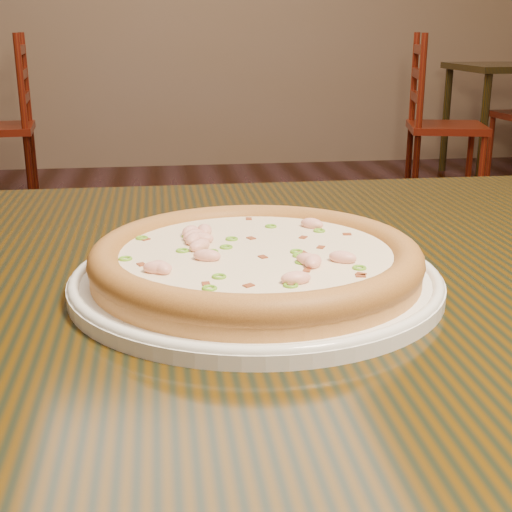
{
  "coord_description": "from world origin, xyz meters",
  "views": [
    {
      "loc": [
        -0.22,
        -0.77,
        0.97
      ],
      "look_at": [
        -0.14,
        -0.18,
        0.78
      ],
      "focal_mm": 50.0,
      "sensor_mm": 36.0,
      "label": 1
    }
  ],
  "objects": [
    {
      "name": "hero_table",
      "position": [
        -0.02,
        -0.13,
        0.65
      ],
      "size": [
        1.2,
        0.8,
        0.75
      ],
      "color": "black",
      "rests_on": "ground"
    },
    {
      "name": "plate",
      "position": [
        -0.14,
        -0.18,
        0.76
      ],
      "size": [
        0.33,
        0.33,
        0.02
      ],
      "color": "white",
      "rests_on": "hero_table"
    },
    {
      "name": "pizza",
      "position": [
        -0.14,
        -0.18,
        0.78
      ],
      "size": [
        0.29,
        0.29,
        0.03
      ],
      "color": "tan",
      "rests_on": "plate"
    },
    {
      "name": "chair_b",
      "position": [
        -1.08,
        3.44,
        0.44
      ],
      "size": [
        0.46,
        0.46,
        0.95
      ],
      "color": "#58130C",
      "rests_on": "ground"
    },
    {
      "name": "chair_c",
      "position": [
        1.37,
        3.16,
        0.44
      ],
      "size": [
        0.51,
        0.51,
        0.95
      ],
      "color": "#58130C",
      "rests_on": "ground"
    }
  ]
}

